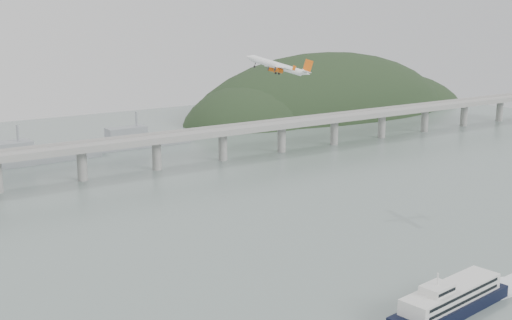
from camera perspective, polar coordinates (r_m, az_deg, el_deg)
ground at (r=277.31m, az=6.44°, el=-9.37°), size 900.00×900.00×0.00m
bridge at (r=437.11m, az=-10.80°, el=1.09°), size 800.00×22.00×23.90m
headland at (r=705.49m, az=6.69°, el=2.54°), size 365.00×155.00×156.00m
ferry at (r=250.29m, az=15.91°, el=-11.16°), size 89.77×23.84×16.95m
airliner at (r=323.89m, az=1.93°, el=7.80°), size 33.16×30.75×12.49m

